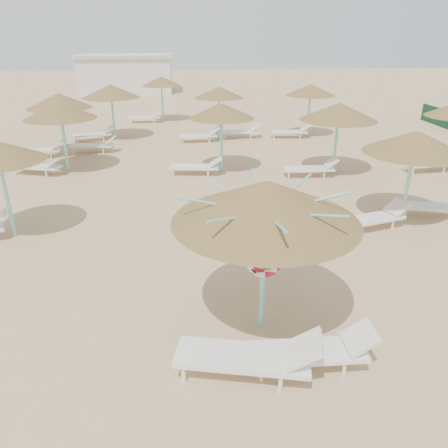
{
  "coord_description": "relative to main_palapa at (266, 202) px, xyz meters",
  "views": [
    {
      "loc": [
        -1.04,
        -6.83,
        5.17
      ],
      "look_at": [
        -0.24,
        1.85,
        1.3
      ],
      "focal_mm": 35.0,
      "sensor_mm": 36.0,
      "label": 1
    }
  ],
  "objects": [
    {
      "name": "ground",
      "position": [
        -0.3,
        0.07,
        -2.53
      ],
      "size": [
        120.0,
        120.0,
        0.0
      ],
      "primitive_type": "plane",
      "color": "tan",
      "rests_on": "ground"
    },
    {
      "name": "main_palapa",
      "position": [
        0.0,
        0.0,
        0.0
      ],
      "size": [
        3.25,
        3.25,
        2.91
      ],
      "color": "#80DED4",
      "rests_on": "ground"
    },
    {
      "name": "lounger_main_a",
      "position": [
        -0.38,
        -1.3,
        -2.13
      ],
      "size": [
        2.42,
        1.18,
        0.85
      ],
      "rotation": [
        0.0,
        0.0,
        -0.22
      ],
      "color": "white",
      "rests_on": "ground"
    },
    {
      "name": "lounger_main_b",
      "position": [
        0.71,
        -1.19,
        -2.18
      ],
      "size": [
        2.07,
        0.65,
        0.75
      ],
      "rotation": [
        0.0,
        0.0,
        -0.01
      ],
      "color": "white",
      "rests_on": "ground"
    },
    {
      "name": "palapa_field",
      "position": [
        0.63,
        11.29,
        -0.23
      ],
      "size": [
        20.84,
        19.07,
        2.72
      ],
      "color": "#80DED4",
      "rests_on": "ground"
    },
    {
      "name": "service_hut",
      "position": [
        -6.3,
        35.07,
        -0.89
      ],
      "size": [
        8.4,
        4.4,
        3.25
      ],
      "color": "silver",
      "rests_on": "ground"
    }
  ]
}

